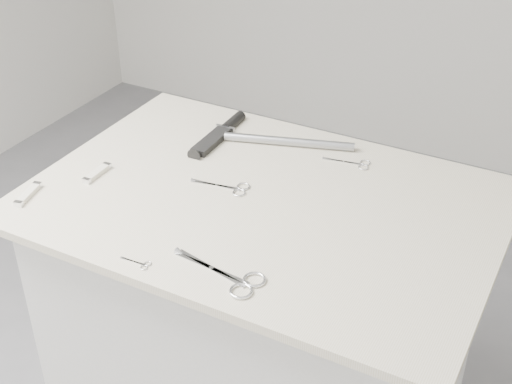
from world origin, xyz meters
The scene contains 10 objects.
plinth centered at (0.00, 0.00, 0.45)m, with size 0.90×0.60×0.90m, color silver.
display_board centered at (0.00, 0.00, 0.91)m, with size 1.00×0.70×0.02m, color beige.
large_shears centered at (0.08, -0.27, 0.92)m, with size 0.19×0.08×0.01m.
embroidery_scissors_a centered at (-0.08, 0.00, 0.92)m, with size 0.13×0.06×0.00m.
embroidery_scissors_b centered at (0.12, 0.23, 0.92)m, with size 0.11×0.05×0.00m.
tiny_scissors centered at (-0.10, -0.31, 0.92)m, with size 0.06×0.03×0.00m.
sheathed_knife centered at (-0.23, 0.21, 0.93)m, with size 0.05×0.22×0.03m.
pocket_knife_a centered at (-0.45, -0.23, 0.93)m, with size 0.04×0.09×0.01m.
pocket_knife_b centered at (-0.38, -0.09, 0.93)m, with size 0.02×0.09×0.01m.
metal_rail centered at (-0.06, 0.24, 0.93)m, with size 0.02×0.02×0.32m, color #92949A.
Camera 1 is at (0.59, -1.14, 1.76)m, focal length 50.00 mm.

